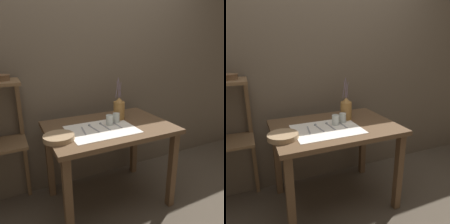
# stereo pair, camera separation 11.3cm
# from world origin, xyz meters

# --- Properties ---
(ground_plane) EXTENTS (12.00, 12.00, 0.00)m
(ground_plane) POSITION_xyz_m (0.00, 0.00, 0.00)
(ground_plane) COLOR brown
(stone_wall_back) EXTENTS (7.00, 0.06, 2.40)m
(stone_wall_back) POSITION_xyz_m (0.00, 0.50, 1.20)
(stone_wall_back) COLOR brown
(stone_wall_back) RESTS_ON ground_plane
(wooden_table) EXTENTS (1.10, 0.78, 0.79)m
(wooden_table) POSITION_xyz_m (0.00, 0.00, 0.67)
(wooden_table) COLOR brown
(wooden_table) RESTS_ON ground_plane
(linen_cloth) EXTENTS (0.57, 0.43, 0.00)m
(linen_cloth) POSITION_xyz_m (-0.10, -0.07, 0.79)
(linen_cloth) COLOR white
(linen_cloth) RESTS_ON wooden_table
(pitcher_with_flowers) EXTENTS (0.11, 0.11, 0.40)m
(pitcher_with_flowers) POSITION_xyz_m (0.16, 0.11, 0.89)
(pitcher_with_flowers) COLOR olive
(pitcher_with_flowers) RESTS_ON wooden_table
(wooden_bowl) EXTENTS (0.24, 0.24, 0.04)m
(wooden_bowl) POSITION_xyz_m (-0.48, -0.12, 0.81)
(wooden_bowl) COLOR #9E7F5B
(wooden_bowl) RESTS_ON wooden_table
(glass_tumbler_near) EXTENTS (0.07, 0.07, 0.09)m
(glass_tumbler_near) POSITION_xyz_m (0.01, -0.00, 0.84)
(glass_tumbler_near) COLOR silver
(glass_tumbler_near) RESTS_ON wooden_table
(glass_tumbler_far) EXTENTS (0.06, 0.06, 0.09)m
(glass_tumbler_far) POSITION_xyz_m (0.10, 0.04, 0.84)
(glass_tumbler_far) COLOR silver
(glass_tumbler_far) RESTS_ON wooden_table
(fork_outer) EXTENTS (0.04, 0.18, 0.00)m
(fork_outer) POSITION_xyz_m (-0.25, -0.04, 0.79)
(fork_outer) COLOR #939399
(fork_outer) RESTS_ON wooden_table
(spoon_outer) EXTENTS (0.04, 0.19, 0.02)m
(spoon_outer) POSITION_xyz_m (-0.16, 0.02, 0.80)
(spoon_outer) COLOR #939399
(spoon_outer) RESTS_ON wooden_table
(spoon_inner) EXTENTS (0.03, 0.19, 0.02)m
(spoon_inner) POSITION_xyz_m (-0.05, 0.02, 0.80)
(spoon_inner) COLOR #939399
(spoon_inner) RESTS_ON wooden_table
(knife_center) EXTENTS (0.02, 0.18, 0.00)m
(knife_center) POSITION_xyz_m (0.07, -0.03, 0.79)
(knife_center) COLOR #939399
(knife_center) RESTS_ON wooden_table
(metal_pot_small) EXTENTS (0.14, 0.14, 0.05)m
(metal_pot_small) POSITION_xyz_m (-0.81, 0.28, 1.24)
(metal_pot_small) COLOR brown
(metal_pot_small) RESTS_ON wooden_shelf_unit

